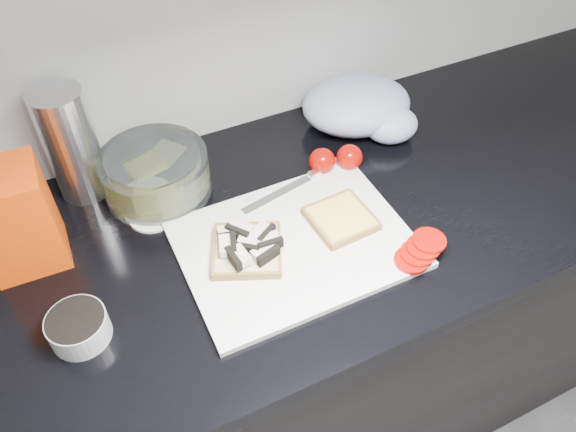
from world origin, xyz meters
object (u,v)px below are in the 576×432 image
object	(u,v)px
glass_bowl	(156,174)
cutting_board	(295,244)
bread_bag	(16,219)
steel_canister	(71,145)

from	to	relation	value
glass_bowl	cutting_board	bearing A→B (deg)	-54.37
bread_bag	steel_canister	xyz separation A→B (m)	(0.12, 0.13, 0.02)
bread_bag	cutting_board	bearing A→B (deg)	-21.21
glass_bowl	steel_canister	distance (m)	0.16
cutting_board	glass_bowl	size ratio (longest dim) A/B	1.95
steel_canister	cutting_board	bearing A→B (deg)	-45.58
steel_canister	glass_bowl	bearing A→B (deg)	-26.56
cutting_board	bread_bag	size ratio (longest dim) A/B	2.12
glass_bowl	bread_bag	world-z (taller)	bread_bag
glass_bowl	steel_canister	bearing A→B (deg)	153.44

